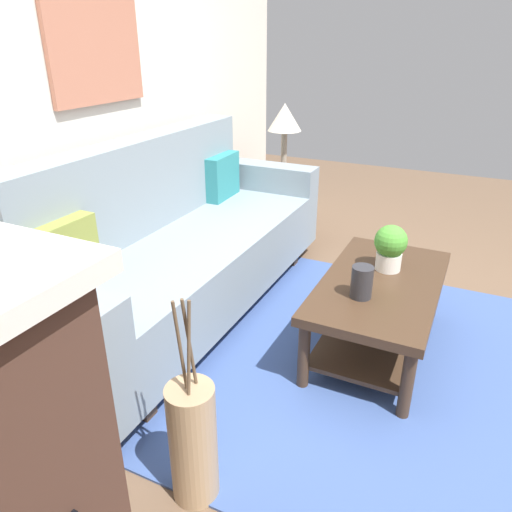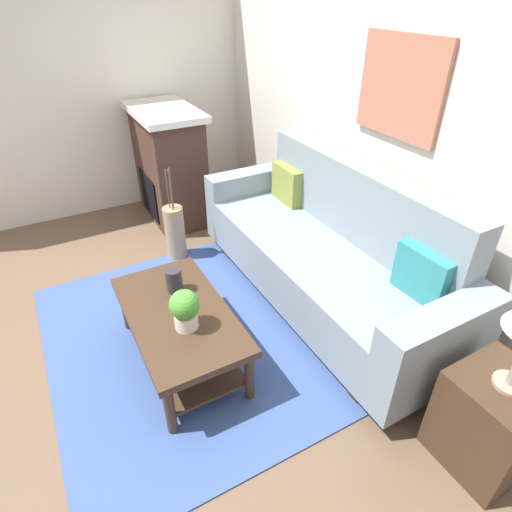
{
  "view_description": "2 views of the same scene",
  "coord_description": "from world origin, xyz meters",
  "px_view_note": "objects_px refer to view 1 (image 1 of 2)",
  "views": [
    {
      "loc": [
        -2.17,
        -0.13,
        1.62
      ],
      "look_at": [
        -0.03,
        0.9,
        0.53
      ],
      "focal_mm": 33.64,
      "sensor_mm": 36.0,
      "label": 1
    },
    {
      "loc": [
        2.17,
        -0.28,
        2.17
      ],
      "look_at": [
        0.19,
        0.8,
        0.69
      ],
      "focal_mm": 29.31,
      "sensor_mm": 36.0,
      "label": 2
    }
  ],
  "objects_px": {
    "couch": "(179,248)",
    "coffee_table": "(379,300)",
    "tabletop_vase": "(362,282)",
    "floor_vase": "(193,443)",
    "side_table": "(283,203)",
    "potted_plant_tabletop": "(390,246)",
    "throw_pillow_olive": "(63,254)",
    "throw_pillow_teal": "(222,176)",
    "table_lamp": "(285,120)",
    "framed_painting": "(96,44)"
  },
  "relations": [
    {
      "from": "table_lamp",
      "to": "throw_pillow_olive",
      "type": "bearing_deg",
      "value": 175.3
    },
    {
      "from": "couch",
      "to": "coffee_table",
      "type": "xyz_separation_m",
      "value": [
        0.1,
        -1.23,
        -0.12
      ]
    },
    {
      "from": "throw_pillow_teal",
      "to": "side_table",
      "type": "relative_size",
      "value": 0.64
    },
    {
      "from": "couch",
      "to": "tabletop_vase",
      "type": "xyz_separation_m",
      "value": [
        -0.12,
        -1.17,
        0.08
      ]
    },
    {
      "from": "tabletop_vase",
      "to": "potted_plant_tabletop",
      "type": "distance_m",
      "value": 0.38
    },
    {
      "from": "coffee_table",
      "to": "floor_vase",
      "type": "xyz_separation_m",
      "value": [
        -1.25,
        0.4,
        -0.06
      ]
    },
    {
      "from": "coffee_table",
      "to": "side_table",
      "type": "height_order",
      "value": "side_table"
    },
    {
      "from": "couch",
      "to": "potted_plant_tabletop",
      "type": "height_order",
      "value": "couch"
    },
    {
      "from": "couch",
      "to": "side_table",
      "type": "distance_m",
      "value": 1.52
    },
    {
      "from": "potted_plant_tabletop",
      "to": "couch",
      "type": "bearing_deg",
      "value": 101.82
    },
    {
      "from": "throw_pillow_teal",
      "to": "side_table",
      "type": "height_order",
      "value": "throw_pillow_teal"
    },
    {
      "from": "throw_pillow_olive",
      "to": "tabletop_vase",
      "type": "xyz_separation_m",
      "value": [
        0.65,
        -1.29,
        -0.17
      ]
    },
    {
      "from": "floor_vase",
      "to": "framed_painting",
      "type": "distance_m",
      "value": 2.19
    },
    {
      "from": "throw_pillow_teal",
      "to": "framed_painting",
      "type": "xyz_separation_m",
      "value": [
        -0.77,
        0.34,
        0.91
      ]
    },
    {
      "from": "coffee_table",
      "to": "potted_plant_tabletop",
      "type": "xyz_separation_m",
      "value": [
        0.16,
        0.0,
        0.26
      ]
    },
    {
      "from": "floor_vase",
      "to": "framed_painting",
      "type": "bearing_deg",
      "value": 48.19
    },
    {
      "from": "potted_plant_tabletop",
      "to": "side_table",
      "type": "relative_size",
      "value": 0.47
    },
    {
      "from": "coffee_table",
      "to": "framed_painting",
      "type": "distance_m",
      "value": 2.12
    },
    {
      "from": "couch",
      "to": "throw_pillow_olive",
      "type": "height_order",
      "value": "couch"
    },
    {
      "from": "throw_pillow_olive",
      "to": "couch",
      "type": "bearing_deg",
      "value": -9.17
    },
    {
      "from": "couch",
      "to": "throw_pillow_teal",
      "type": "bearing_deg",
      "value": 9.17
    },
    {
      "from": "coffee_table",
      "to": "side_table",
      "type": "xyz_separation_m",
      "value": [
        1.41,
        1.17,
        -0.03
      ]
    },
    {
      "from": "couch",
      "to": "throw_pillow_olive",
      "type": "distance_m",
      "value": 0.82
    },
    {
      "from": "framed_painting",
      "to": "throw_pillow_olive",
      "type": "bearing_deg",
      "value": -156.12
    },
    {
      "from": "floor_vase",
      "to": "couch",
      "type": "bearing_deg",
      "value": 35.57
    },
    {
      "from": "floor_vase",
      "to": "tabletop_vase",
      "type": "bearing_deg",
      "value": -18.33
    },
    {
      "from": "throw_pillow_olive",
      "to": "floor_vase",
      "type": "distance_m",
      "value": 1.11
    },
    {
      "from": "throw_pillow_olive",
      "to": "throw_pillow_teal",
      "type": "relative_size",
      "value": 1.0
    },
    {
      "from": "tabletop_vase",
      "to": "potted_plant_tabletop",
      "type": "relative_size",
      "value": 0.63
    },
    {
      "from": "coffee_table",
      "to": "potted_plant_tabletop",
      "type": "relative_size",
      "value": 4.2
    },
    {
      "from": "throw_pillow_teal",
      "to": "tabletop_vase",
      "type": "xyz_separation_m",
      "value": [
        -0.89,
        -1.29,
        -0.17
      ]
    },
    {
      "from": "throw_pillow_teal",
      "to": "coffee_table",
      "type": "xyz_separation_m",
      "value": [
        -0.67,
        -1.35,
        -0.37
      ]
    },
    {
      "from": "throw_pillow_teal",
      "to": "side_table",
      "type": "bearing_deg",
      "value": -14.19
    },
    {
      "from": "couch",
      "to": "tabletop_vase",
      "type": "relative_size",
      "value": 14.62
    },
    {
      "from": "throw_pillow_olive",
      "to": "side_table",
      "type": "height_order",
      "value": "throw_pillow_olive"
    },
    {
      "from": "tabletop_vase",
      "to": "table_lamp",
      "type": "height_order",
      "value": "table_lamp"
    },
    {
      "from": "tabletop_vase",
      "to": "side_table",
      "type": "height_order",
      "value": "tabletop_vase"
    },
    {
      "from": "tabletop_vase",
      "to": "floor_vase",
      "type": "bearing_deg",
      "value": 161.67
    },
    {
      "from": "framed_painting",
      "to": "table_lamp",
      "type": "bearing_deg",
      "value": -19.26
    },
    {
      "from": "side_table",
      "to": "coffee_table",
      "type": "bearing_deg",
      "value": -140.51
    },
    {
      "from": "tabletop_vase",
      "to": "couch",
      "type": "bearing_deg",
      "value": 84.26
    },
    {
      "from": "tabletop_vase",
      "to": "floor_vase",
      "type": "xyz_separation_m",
      "value": [
        -1.04,
        0.34,
        -0.26
      ]
    },
    {
      "from": "side_table",
      "to": "potted_plant_tabletop",
      "type": "bearing_deg",
      "value": -137.18
    },
    {
      "from": "throw_pillow_olive",
      "to": "table_lamp",
      "type": "bearing_deg",
      "value": -4.7
    },
    {
      "from": "table_lamp",
      "to": "framed_painting",
      "type": "relative_size",
      "value": 0.8
    },
    {
      "from": "couch",
      "to": "coffee_table",
      "type": "height_order",
      "value": "couch"
    },
    {
      "from": "tabletop_vase",
      "to": "side_table",
      "type": "xyz_separation_m",
      "value": [
        1.63,
        1.11,
        -0.23
      ]
    },
    {
      "from": "potted_plant_tabletop",
      "to": "tabletop_vase",
      "type": "bearing_deg",
      "value": 171.21
    },
    {
      "from": "couch",
      "to": "potted_plant_tabletop",
      "type": "distance_m",
      "value": 1.26
    },
    {
      "from": "couch",
      "to": "throw_pillow_olive",
      "type": "relative_size",
      "value": 6.74
    }
  ]
}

